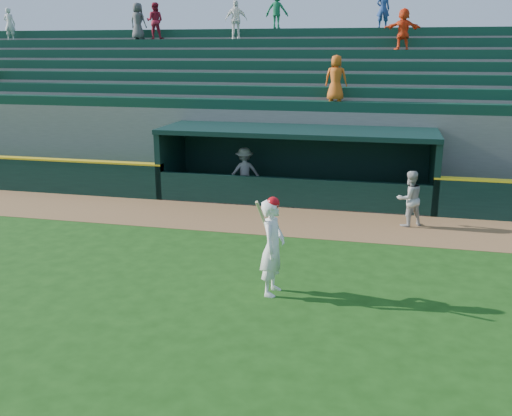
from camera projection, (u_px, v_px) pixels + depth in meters
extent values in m
plane|color=#184210|center=(240.00, 282.00, 12.83)|extent=(120.00, 120.00, 0.00)
cube|color=brown|center=(281.00, 221.00, 17.43)|extent=(40.00, 3.00, 0.01)
imported|color=#ABABA6|center=(409.00, 199.00, 16.74)|extent=(1.02, 0.96, 1.67)
imported|color=#A9A9A3|center=(244.00, 172.00, 20.31)|extent=(1.28, 1.04, 1.73)
cube|color=slate|center=(296.00, 198.00, 20.05)|extent=(9.00, 2.60, 0.04)
cube|color=black|center=(171.00, 161.00, 20.76)|extent=(0.20, 2.60, 2.30)
cube|color=black|center=(434.00, 173.00, 18.74)|extent=(0.20, 2.60, 2.30)
cube|color=black|center=(302.00, 160.00, 20.97)|extent=(9.40, 0.20, 2.30)
cube|color=black|center=(297.00, 131.00, 19.42)|extent=(9.40, 2.80, 0.16)
cube|color=black|center=(290.00, 193.00, 18.78)|extent=(9.00, 0.16, 1.00)
cube|color=brown|center=(299.00, 187.00, 20.74)|extent=(8.40, 0.45, 0.10)
cube|color=slate|center=(304.00, 149.00, 21.38)|extent=(34.00, 0.85, 2.91)
cube|color=#0F3828|center=(305.00, 106.00, 20.83)|extent=(34.00, 0.60, 0.36)
cube|color=slate|center=(308.00, 140.00, 22.12)|extent=(34.00, 0.85, 3.36)
cube|color=#0F3828|center=(308.00, 91.00, 21.51)|extent=(34.00, 0.60, 0.36)
cube|color=slate|center=(311.00, 131.00, 22.86)|extent=(34.00, 0.85, 3.81)
cube|color=#0F3828|center=(312.00, 78.00, 22.19)|extent=(34.00, 0.60, 0.36)
cube|color=slate|center=(314.00, 123.00, 23.60)|extent=(34.00, 0.85, 4.26)
cube|color=#0F3828|center=(315.00, 66.00, 22.87)|extent=(34.00, 0.60, 0.36)
cube|color=slate|center=(316.00, 115.00, 24.33)|extent=(34.00, 0.85, 4.71)
cube|color=#0F3828|center=(318.00, 54.00, 23.55)|extent=(34.00, 0.60, 0.36)
cube|color=slate|center=(319.00, 108.00, 25.07)|extent=(34.00, 0.85, 5.16)
cube|color=#0F3828|center=(321.00, 43.00, 24.22)|extent=(34.00, 0.60, 0.36)
cube|color=slate|center=(322.00, 101.00, 25.81)|extent=(34.00, 0.85, 5.61)
cube|color=#0F3828|center=(323.00, 33.00, 24.90)|extent=(34.00, 0.60, 0.36)
cube|color=slate|center=(323.00, 100.00, 26.35)|extent=(34.50, 0.30, 5.61)
imported|color=#CD5816|center=(336.00, 78.00, 20.35)|extent=(0.83, 0.57, 1.62)
imported|color=white|center=(236.00, 20.00, 24.80)|extent=(1.01, 0.62, 1.61)
imported|color=navy|center=(383.00, 9.00, 24.12)|extent=(0.59, 0.42, 1.53)
imported|color=#16653D|center=(277.00, 10.00, 25.12)|extent=(1.07, 0.68, 1.58)
imported|color=#FB491B|center=(403.00, 29.00, 22.57)|extent=(1.53, 0.81, 1.58)
imported|color=silver|center=(10.00, 24.00, 27.29)|extent=(0.58, 0.42, 1.48)
imported|color=#A2192E|center=(155.00, 21.00, 25.63)|extent=(0.84, 0.69, 1.59)
imported|color=#464646|center=(138.00, 21.00, 25.81)|extent=(0.86, 0.64, 1.60)
imported|color=white|center=(273.00, 247.00, 11.98)|extent=(0.56, 0.80, 2.07)
sphere|color=red|center=(273.00, 203.00, 11.72)|extent=(0.27, 0.27, 0.27)
cylinder|color=beige|center=(262.00, 216.00, 11.62)|extent=(0.22, 0.51, 0.76)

